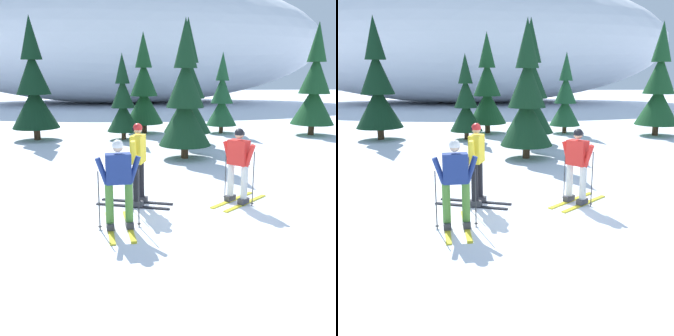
{
  "view_description": "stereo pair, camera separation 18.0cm",
  "coord_description": "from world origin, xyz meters",
  "views": [
    {
      "loc": [
        -1.54,
        -7.89,
        2.88
      ],
      "look_at": [
        -0.83,
        0.17,
        0.95
      ],
      "focal_mm": 43.02,
      "sensor_mm": 36.0,
      "label": 1
    },
    {
      "loc": [
        -1.36,
        -7.91,
        2.88
      ],
      "look_at": [
        -0.83,
        0.17,
        0.95
      ],
      "focal_mm": 43.02,
      "sensor_mm": 36.0,
      "label": 2
    }
  ],
  "objects": [
    {
      "name": "ground_plane",
      "position": [
        0.0,
        0.0,
        0.0
      ],
      "size": [
        120.0,
        120.0,
        0.0
      ],
      "primitive_type": "plane",
      "color": "white"
    },
    {
      "name": "skier_red_jacket",
      "position": [
        0.76,
        0.6,
        0.9
      ],
      "size": [
        1.49,
        1.41,
        1.7
      ],
      "color": "gold",
      "rests_on": "ground"
    },
    {
      "name": "skier_navy_jacket",
      "position": [
        -1.82,
        -0.74,
        0.91
      ],
      "size": [
        0.84,
        1.68,
        1.71
      ],
      "color": "gold",
      "rests_on": "ground"
    },
    {
      "name": "skier_yellow_jacket",
      "position": [
        -1.45,
        0.66,
        0.97
      ],
      "size": [
        1.72,
        0.92,
        1.83
      ],
      "color": "black",
      "rests_on": "ground"
    },
    {
      "name": "pine_tree_far_left",
      "position": [
        -5.73,
        9.98,
        2.18
      ],
      "size": [
        2.01,
        2.01,
        5.21
      ],
      "color": "#47301E",
      "rests_on": "ground"
    },
    {
      "name": "pine_tree_left",
      "position": [
        -1.95,
        9.77,
        1.54
      ],
      "size": [
        1.43,
        1.43,
        3.69
      ],
      "color": "#47301E",
      "rests_on": "ground"
    },
    {
      "name": "pine_tree_center_left",
      "position": [
        -0.99,
        11.62,
        1.98
      ],
      "size": [
        1.83,
        1.83,
        4.73
      ],
      "color": "#47301E",
      "rests_on": "ground"
    },
    {
      "name": "pine_tree_center",
      "position": [
        0.21,
        5.59,
        1.93
      ],
      "size": [
        1.78,
        1.78,
        4.61
      ],
      "color": "#47301E",
      "rests_on": "ground"
    },
    {
      "name": "pine_tree_center_right",
      "position": [
        0.67,
        8.32,
        2.08
      ],
      "size": [
        1.92,
        1.92,
        4.97
      ],
      "color": "#47301E",
      "rests_on": "ground"
    },
    {
      "name": "pine_tree_right",
      "position": [
        2.73,
        11.31,
        1.6
      ],
      "size": [
        1.48,
        1.48,
        3.82
      ],
      "color": "#47301E",
      "rests_on": "ground"
    },
    {
      "name": "pine_tree_far_right",
      "position": [
        6.83,
        10.31,
        2.14
      ],
      "size": [
        1.97,
        1.97,
        5.11
      ],
      "color": "#47301E",
      "rests_on": "ground"
    },
    {
      "name": "snow_ridge_background",
      "position": [
        -2.49,
        31.96,
        5.71
      ],
      "size": [
        38.31,
        19.48,
        11.43
      ],
      "primitive_type": "ellipsoid",
      "color": "white",
      "rests_on": "ground"
    }
  ]
}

